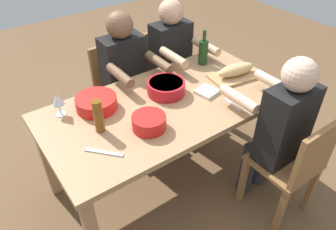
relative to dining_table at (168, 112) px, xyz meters
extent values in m
plane|color=brown|center=(0.00, 0.00, -0.65)|extent=(8.00, 8.00, 0.00)
cube|color=#A87F56|center=(0.00, 0.00, 0.07)|extent=(1.74, 0.89, 0.04)
cube|color=#A87F56|center=(0.81, -0.39, -0.30)|extent=(0.07, 0.07, 0.70)
cube|color=#A87F56|center=(-0.81, 0.39, -0.30)|extent=(0.07, 0.07, 0.70)
cube|color=#A87F56|center=(0.81, 0.39, -0.30)|extent=(0.07, 0.07, 0.70)
cube|color=olive|center=(0.48, -0.69, -0.22)|extent=(0.40, 0.40, 0.03)
cube|color=olive|center=(0.48, -0.87, 0.00)|extent=(0.38, 0.04, 0.40)
cube|color=olive|center=(0.31, -0.52, -0.44)|extent=(0.04, 0.04, 0.42)
cube|color=olive|center=(0.65, -0.52, -0.44)|extent=(0.04, 0.04, 0.42)
cube|color=olive|center=(0.31, -0.86, -0.44)|extent=(0.04, 0.04, 0.42)
cube|color=olive|center=(0.65, -0.86, -0.44)|extent=(0.04, 0.04, 0.42)
cylinder|color=#2D2D38|center=(0.40, -0.47, -0.43)|extent=(0.11, 0.11, 0.45)
cylinder|color=#2D2D38|center=(0.56, -0.47, -0.43)|extent=(0.11, 0.11, 0.45)
cube|color=black|center=(0.48, -0.63, 0.07)|extent=(0.34, 0.20, 0.55)
cylinder|color=beige|center=(0.31, -0.36, 0.19)|extent=(0.07, 0.30, 0.07)
cylinder|color=beige|center=(0.65, -0.36, 0.19)|extent=(0.07, 0.30, 0.07)
sphere|color=beige|center=(0.48, -0.63, 0.44)|extent=(0.21, 0.21, 0.21)
cube|color=olive|center=(0.00, 0.69, -0.22)|extent=(0.40, 0.40, 0.03)
cube|color=olive|center=(0.00, 0.87, 0.00)|extent=(0.38, 0.04, 0.40)
cube|color=olive|center=(0.17, 0.52, -0.44)|extent=(0.04, 0.04, 0.42)
cube|color=olive|center=(-0.17, 0.52, -0.44)|extent=(0.04, 0.04, 0.42)
cube|color=olive|center=(0.17, 0.86, -0.44)|extent=(0.04, 0.04, 0.42)
cube|color=olive|center=(-0.17, 0.86, -0.44)|extent=(0.04, 0.04, 0.42)
cylinder|color=#2D2D38|center=(0.08, 0.47, -0.43)|extent=(0.11, 0.11, 0.45)
cylinder|color=#2D2D38|center=(-0.08, 0.47, -0.43)|extent=(0.11, 0.11, 0.45)
cube|color=black|center=(0.00, 0.63, 0.07)|extent=(0.34, 0.20, 0.55)
cylinder|color=brown|center=(0.17, 0.36, 0.19)|extent=(0.07, 0.30, 0.07)
cylinder|color=brown|center=(-0.17, 0.36, 0.19)|extent=(0.07, 0.30, 0.07)
sphere|color=brown|center=(0.00, 0.63, 0.44)|extent=(0.21, 0.21, 0.21)
cube|color=olive|center=(0.48, 0.69, -0.22)|extent=(0.40, 0.40, 0.03)
cube|color=olive|center=(0.48, 0.87, 0.00)|extent=(0.38, 0.04, 0.40)
cube|color=olive|center=(0.65, 0.52, -0.44)|extent=(0.04, 0.04, 0.42)
cube|color=olive|center=(0.31, 0.52, -0.44)|extent=(0.04, 0.04, 0.42)
cube|color=olive|center=(0.65, 0.86, -0.44)|extent=(0.04, 0.04, 0.42)
cube|color=olive|center=(0.31, 0.86, -0.44)|extent=(0.04, 0.04, 0.42)
cylinder|color=#2D2D38|center=(0.56, 0.47, -0.43)|extent=(0.11, 0.11, 0.45)
cylinder|color=#2D2D38|center=(0.40, 0.47, -0.43)|extent=(0.11, 0.11, 0.45)
cube|color=black|center=(0.48, 0.63, 0.07)|extent=(0.34, 0.20, 0.55)
cylinder|color=tan|center=(0.65, 0.36, 0.19)|extent=(0.07, 0.30, 0.07)
cylinder|color=tan|center=(0.31, 0.36, 0.19)|extent=(0.07, 0.30, 0.07)
sphere|color=tan|center=(0.48, 0.63, 0.44)|extent=(0.21, 0.21, 0.21)
cylinder|color=red|center=(-0.26, -0.16, 0.13)|extent=(0.21, 0.21, 0.09)
cylinder|color=beige|center=(-0.26, -0.16, 0.16)|extent=(0.19, 0.19, 0.03)
cylinder|color=#B21923|center=(0.06, 0.10, 0.13)|extent=(0.27, 0.27, 0.09)
cylinder|color=#2D7028|center=(0.06, 0.10, 0.16)|extent=(0.24, 0.24, 0.03)
cylinder|color=red|center=(-0.43, 0.23, 0.13)|extent=(0.28, 0.28, 0.09)
cylinder|color=#669E33|center=(-0.43, 0.23, 0.16)|extent=(0.24, 0.24, 0.03)
cube|color=tan|center=(0.62, -0.03, 0.10)|extent=(0.43, 0.28, 0.02)
ellipsoid|color=tan|center=(0.62, -0.03, 0.15)|extent=(0.33, 0.16, 0.09)
cylinder|color=#193819|center=(0.56, 0.29, 0.19)|extent=(0.08, 0.08, 0.20)
cylinder|color=#193819|center=(0.56, 0.29, 0.33)|extent=(0.03, 0.03, 0.09)
cylinder|color=brown|center=(-0.52, 0.00, 0.20)|extent=(0.06, 0.06, 0.22)
cylinder|color=silver|center=(-0.65, 0.30, 0.09)|extent=(0.07, 0.07, 0.01)
cylinder|color=silver|center=(-0.65, 0.30, 0.13)|extent=(0.01, 0.01, 0.07)
cone|color=silver|center=(-0.65, 0.30, 0.21)|extent=(0.08, 0.08, 0.08)
cube|color=silver|center=(0.34, -0.29, 0.09)|extent=(0.03, 0.17, 0.01)
cube|color=silver|center=(-0.59, -0.19, 0.09)|extent=(0.17, 0.19, 0.01)
cube|color=white|center=(0.30, -0.07, 0.10)|extent=(0.16, 0.16, 0.02)
camera|label=1|loc=(-1.07, -1.49, 1.38)|focal=34.57mm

